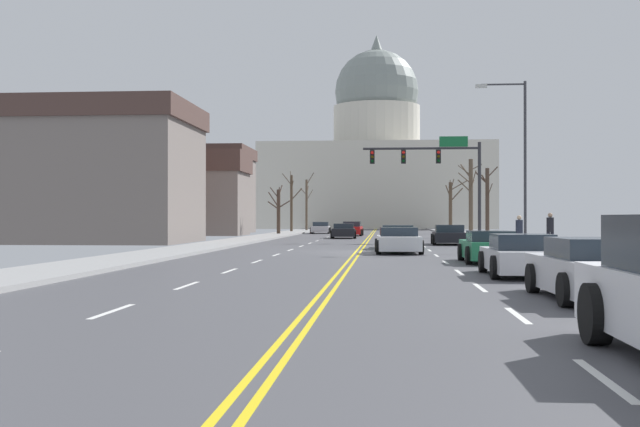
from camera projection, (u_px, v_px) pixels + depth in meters
ground at (358, 251)px, 37.46m from camera, size 20.00×180.00×0.20m
signal_gantry at (437, 165)px, 52.62m from camera, size 7.91×0.41×6.97m
street_lamp_right at (519, 149)px, 38.72m from camera, size 2.50×0.24×8.27m
capitol_building at (377, 167)px, 121.23m from camera, size 34.07×23.49×30.00m
sedan_near_00 at (449, 235)px, 47.55m from camera, size 2.18×4.47×1.20m
sedan_near_01 at (398, 238)px, 41.45m from camera, size 2.08×4.63×1.24m
sedan_near_02 at (398, 241)px, 36.03m from camera, size 2.21×4.37×1.19m
sedan_near_03 at (489, 247)px, 28.54m from camera, size 1.96×4.29×1.17m
sedan_near_04 at (521, 256)px, 21.98m from camera, size 1.99×4.30×1.19m
sedan_near_05 at (593, 270)px, 15.65m from camera, size 2.08×4.49×1.24m
sedan_oncoming_00 at (344, 231)px, 62.07m from camera, size 2.10×4.53×1.16m
sedan_oncoming_01 at (352, 229)px, 70.25m from camera, size 2.00×4.62×1.28m
sedan_oncoming_02 at (321, 228)px, 80.21m from camera, size 2.07×4.41×1.19m
flank_building_00 at (210, 190)px, 82.89m from camera, size 8.62×9.66×9.04m
flank_building_01 at (139, 175)px, 62.30m from camera, size 9.26×6.53×9.94m
flank_building_02 at (105, 173)px, 51.16m from camera, size 11.63×10.15×9.07m
flank_building_03 at (180, 193)px, 72.58m from camera, size 12.54×6.65×7.72m
bare_tree_00 at (470, 195)px, 65.04m from camera, size 2.14×2.74×6.36m
bare_tree_01 at (307, 203)px, 92.91m from camera, size 1.62×1.64×6.88m
bare_tree_02 at (451, 205)px, 79.99m from camera, size 2.15×1.96×5.41m
bare_tree_03 at (292, 201)px, 85.63m from camera, size 2.11×2.36×6.66m
bare_tree_04 at (487, 200)px, 58.35m from camera, size 1.64×2.12×5.35m
bare_tree_05 at (278, 209)px, 73.11m from camera, size 2.23×1.89×4.58m
pedestrian_00 at (550, 229)px, 37.03m from camera, size 0.35×0.34×1.73m
pedestrian_01 at (519, 230)px, 37.35m from camera, size 0.35×0.34×1.61m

